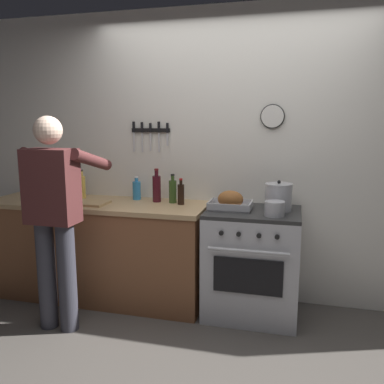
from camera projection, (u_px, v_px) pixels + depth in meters
The scene contains 14 objects.
ground_plane at pixel (199, 379), 2.56m from camera, with size 8.00×8.00×0.00m, color #4C4742.
wall_back at pixel (234, 157), 3.62m from camera, with size 6.00×0.13×2.60m.
counter_block at pixel (98, 249), 3.72m from camera, with size 2.03×0.65×0.90m.
stove at pixel (252, 263), 3.37m from camera, with size 0.76×0.67×0.90m.
person_cook at pixel (54, 210), 3.05m from camera, with size 0.51×0.63×1.66m.
roasting_pan at pixel (230, 201), 3.32m from camera, with size 0.35×0.26×0.16m.
stock_pot at pixel (278, 197), 3.27m from camera, with size 0.22×0.22×0.25m.
saucepan at pixel (275, 209), 3.08m from camera, with size 0.16×0.16×0.12m.
cutting_board at pixel (87, 203), 3.54m from camera, with size 0.36×0.24×0.02m, color tan.
bottle_cooking_oil at pixel (82, 186), 3.78m from camera, with size 0.07×0.07×0.27m.
bottle_wine_red at pixel (157, 188), 3.61m from camera, with size 0.08×0.08×0.30m.
bottle_soy_sauce at pixel (181, 194), 3.50m from camera, with size 0.06×0.06×0.23m.
bottle_dish_soap at pixel (137, 190), 3.73m from camera, with size 0.07×0.07×0.22m.
bottle_olive_oil at pixel (173, 191), 3.57m from camera, with size 0.07×0.07×0.26m.
Camera 1 is at (0.54, -2.25, 1.62)m, focal length 37.57 mm.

